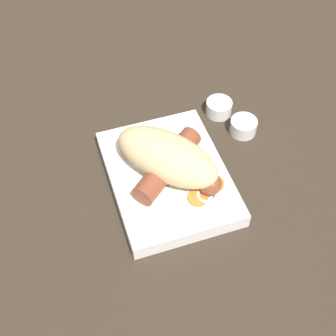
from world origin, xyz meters
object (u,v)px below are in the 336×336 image
object	(u,v)px
food_tray	(168,177)
bread_roll	(167,156)
sausage	(169,164)
condiment_cup_near	(243,127)
condiment_cup_far	(219,108)

from	to	relation	value
food_tray	bread_roll	size ratio (longest dim) A/B	1.26
bread_roll	sausage	xyz separation A→B (m)	(0.00, 0.00, -0.01)
condiment_cup_near	condiment_cup_far	distance (m)	0.06
condiment_cup_near	condiment_cup_far	world-z (taller)	same
sausage	condiment_cup_far	world-z (taller)	sausage
food_tray	condiment_cup_near	distance (m)	0.17
bread_roll	condiment_cup_far	xyz separation A→B (m)	(-0.12, 0.14, -0.05)
food_tray	condiment_cup_near	bearing A→B (deg)	112.08
food_tray	condiment_cup_far	bearing A→B (deg)	131.54
sausage	condiment_cup_near	world-z (taller)	sausage
bread_roll	condiment_cup_far	distance (m)	0.19
food_tray	condiment_cup_near	size ratio (longest dim) A/B	5.00
condiment_cup_near	condiment_cup_far	bearing A→B (deg)	-157.92
food_tray	bread_roll	xyz separation A→B (m)	(-0.01, 0.00, 0.05)
food_tray	bread_roll	distance (m)	0.05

